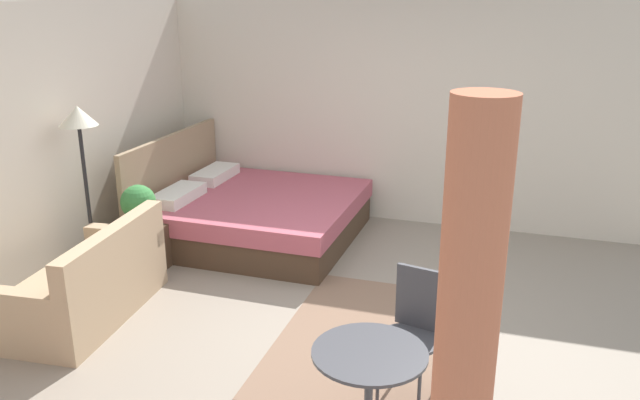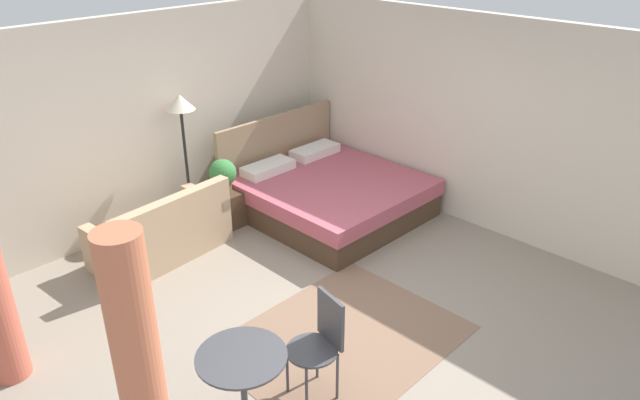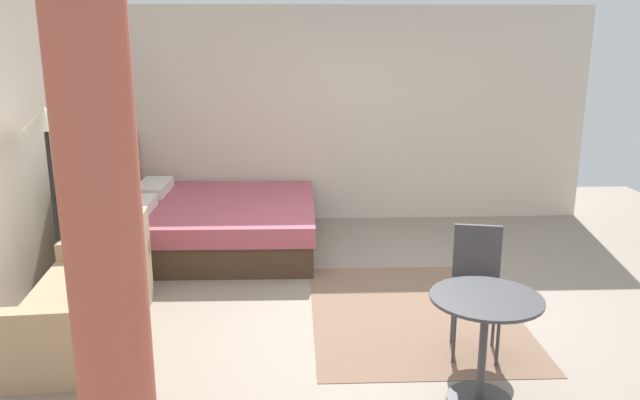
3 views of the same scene
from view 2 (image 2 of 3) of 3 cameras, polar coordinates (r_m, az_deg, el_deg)
name	(u,v)px [view 2 (image 2 of 3)]	position (r m, az deg, el deg)	size (l,w,h in m)	color
ground_plane	(326,315)	(5.94, 0.61, -11.01)	(8.46, 8.92, 0.02)	gray
wall_back	(149,123)	(7.47, -16.13, 7.17)	(8.46, 0.12, 2.57)	beige
wall_right	(485,126)	(7.35, 15.64, 6.92)	(0.12, 5.92, 2.57)	beige
area_rug	(343,339)	(5.64, 2.19, -13.21)	(2.11, 1.66, 0.01)	#7F604C
bed	(327,193)	(7.70, 0.72, 0.71)	(2.03, 2.16, 1.10)	#473323
couch	(162,234)	(6.95, -14.94, -3.21)	(1.57, 0.87, 0.81)	tan
nightstand	(232,205)	(7.57, -8.48, -0.52)	(0.55, 0.44, 0.45)	#473323
potted_plant	(223,174)	(7.33, -9.36, 2.47)	(0.34, 0.34, 0.42)	brown
floor_lamp	(181,114)	(7.23, -13.23, 8.06)	(0.35, 0.35, 1.66)	black
balcony_table	(243,378)	(4.57, -7.44, -16.64)	(0.67, 0.67, 0.70)	#3F3F44
cafe_chair_near_window	(321,338)	(4.78, 0.11, -13.13)	(0.49, 0.49, 0.91)	#3F3F44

